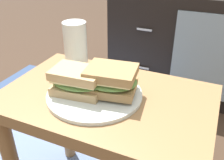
{
  "coord_description": "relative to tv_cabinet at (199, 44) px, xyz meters",
  "views": [
    {
      "loc": [
        0.25,
        -0.52,
        0.83
      ],
      "look_at": [
        0.02,
        0.0,
        0.51
      ],
      "focal_mm": 40.91,
      "sensor_mm": 36.0,
      "label": 1
    }
  ],
  "objects": [
    {
      "name": "area_rug",
      "position": [
        -0.62,
        -0.61,
        -0.29
      ],
      "size": [
        1.04,
        0.88,
        0.01
      ],
      "color": "#384C72",
      "rests_on": "ground"
    },
    {
      "name": "side_table",
      "position": [
        -0.15,
        -0.95,
        0.08
      ],
      "size": [
        0.56,
        0.36,
        0.46
      ],
      "color": "olive",
      "rests_on": "ground"
    },
    {
      "name": "tv_cabinet",
      "position": [
        0.0,
        0.0,
        0.0
      ],
      "size": [
        0.96,
        0.46,
        0.58
      ],
      "color": "black",
      "rests_on": "ground"
    },
    {
      "name": "sandwich_front",
      "position": [
        -0.21,
        -0.98,
        0.21
      ],
      "size": [
        0.15,
        0.11,
        0.07
      ],
      "color": "tan",
      "rests_on": "plate"
    },
    {
      "name": "beer_glass",
      "position": [
        -0.31,
        -0.83,
        0.24
      ],
      "size": [
        0.07,
        0.07,
        0.15
      ],
      "color": "silver",
      "rests_on": "side_table"
    },
    {
      "name": "sandwich_back",
      "position": [
        -0.13,
        -0.95,
        0.22
      ],
      "size": [
        0.15,
        0.13,
        0.07
      ],
      "color": "#9E7A4C",
      "rests_on": "plate"
    },
    {
      "name": "plate",
      "position": [
        -0.17,
        -0.96,
        0.17
      ],
      "size": [
        0.25,
        0.25,
        0.01
      ],
      "primitive_type": "cylinder",
      "color": "silver",
      "rests_on": "side_table"
    }
  ]
}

